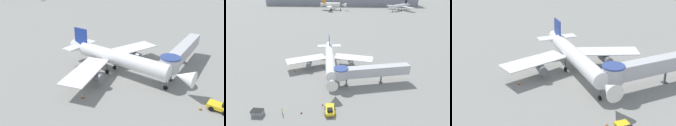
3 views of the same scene
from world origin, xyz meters
TOP-DOWN VIEW (x-y plane):
  - ground_plane at (0.00, 0.00)m, footprint 800.00×800.00m
  - main_airplane at (0.11, 3.03)m, footprint 30.45×30.76m
  - jet_bridge at (11.90, -5.52)m, footprint 22.15×8.06m
  - pushback_tug_yellow at (2.58, -18.70)m, footprint 2.79×4.12m
  - service_container_gray at (-13.80, -20.84)m, footprint 2.70×1.65m
  - traffic_cone_near_nose at (0.47, -16.34)m, footprint 0.39×0.39m
  - traffic_cone_port_wing at (-11.72, 0.47)m, footprint 0.46×0.46m
  - traffic_cone_apron_front at (-4.01, -19.56)m, footprint 0.45×0.45m
  - ground_crew_marshaller at (-8.16, -20.33)m, footprint 0.32×0.38m
  - background_jet_orange_tail at (-12.95, 132.57)m, footprint 26.25×26.90m
  - background_jet_black_tail at (54.13, 135.15)m, footprint 25.87×25.98m

SIDE VIEW (x-z plane):
  - ground_plane at x=0.00m, z-range 0.00..0.00m
  - traffic_cone_near_nose at x=0.47m, z-range -0.02..0.64m
  - traffic_cone_apron_front at x=-4.01m, z-range -0.02..0.73m
  - traffic_cone_port_wing at x=-11.72m, z-range -0.02..0.75m
  - service_container_gray at x=-13.80m, z-range 0.00..1.40m
  - pushback_tug_yellow at x=2.58m, z-range -0.06..1.61m
  - ground_crew_marshaller at x=-8.16m, z-range 0.13..1.87m
  - main_airplane at x=0.11m, z-range -0.65..8.07m
  - jet_bridge at x=11.90m, z-range 1.28..7.20m
  - background_jet_black_tail at x=54.13m, z-range -0.59..9.32m
  - background_jet_orange_tail at x=-12.95m, z-range -0.77..11.25m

